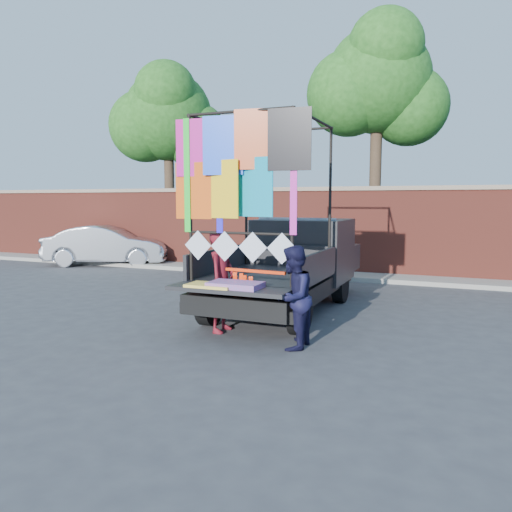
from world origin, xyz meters
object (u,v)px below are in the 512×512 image
at_px(woman, 222,281).
at_px(pickup_truck, 295,263).
at_px(sedan, 107,245).
at_px(man, 293,297).

bearing_deg(woman, pickup_truck, -11.42).
bearing_deg(sedan, woman, -152.99).
bearing_deg(woman, man, -110.06).
distance_m(sedan, man, 11.19).
bearing_deg(pickup_truck, sedan, 154.93).
height_order(pickup_truck, sedan, pickup_truck).
bearing_deg(sedan, man, -150.23).
xyz_separation_m(pickup_truck, man, (0.97, -3.01, -0.13)).
height_order(pickup_truck, man, pickup_truck).
xyz_separation_m(sedan, man, (8.94, -6.73, 0.10)).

